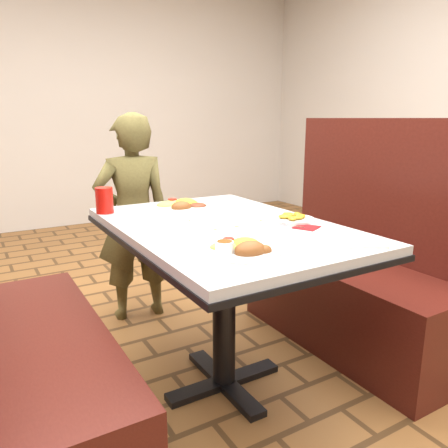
{
  "coord_description": "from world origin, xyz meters",
  "views": [
    {
      "loc": [
        -0.89,
        -1.5,
        1.17
      ],
      "look_at": [
        0.0,
        0.0,
        0.75
      ],
      "focal_mm": 35.0,
      "sensor_mm": 36.0,
      "label": 1
    }
  ],
  "objects": [
    {
      "name": "far_dinner_plate",
      "position": [
        -0.02,
        0.36,
        0.78
      ],
      "size": [
        0.29,
        0.29,
        0.07
      ],
      "rotation": [
        0.0,
        0.0,
        0.11
      ],
      "color": "white",
      "rests_on": "dining_table"
    },
    {
      "name": "maroon_napkin",
      "position": [
        0.25,
        -0.22,
        0.75
      ],
      "size": [
        0.12,
        0.12,
        0.0
      ],
      "primitive_type": "cube",
      "rotation": [
        0.0,
        0.0,
        0.47
      ],
      "color": "maroon",
      "rests_on": "dining_table"
    },
    {
      "name": "diner_person",
      "position": [
        -0.08,
        0.91,
        0.6
      ],
      "size": [
        0.47,
        0.34,
        1.21
      ],
      "primitive_type": "imported",
      "rotation": [
        0.0,
        0.0,
        3.02
      ],
      "color": "brown",
      "rests_on": "ground"
    },
    {
      "name": "plantain_plate",
      "position": [
        0.28,
        -0.1,
        0.76
      ],
      "size": [
        0.18,
        0.18,
        0.03
      ],
      "rotation": [
        0.0,
        0.0,
        -0.35
      ],
      "color": "white",
      "rests_on": "dining_table"
    },
    {
      "name": "spoon_utensil",
      "position": [
        0.21,
        -0.18,
        0.75
      ],
      "size": [
        0.05,
        0.11,
        0.0
      ],
      "primitive_type": "cube",
      "rotation": [
        0.0,
        0.0,
        0.37
      ],
      "color": "silver",
      "rests_on": "dining_table"
    },
    {
      "name": "red_tumbler",
      "position": [
        -0.36,
        0.47,
        0.81
      ],
      "size": [
        0.08,
        0.08,
        0.12
      ],
      "primitive_type": "cylinder",
      "color": "red",
      "rests_on": "dining_table"
    },
    {
      "name": "dining_table",
      "position": [
        0.0,
        0.0,
        0.65
      ],
      "size": [
        0.81,
        1.21,
        0.75
      ],
      "color": "#BABDBF",
      "rests_on": "ground"
    },
    {
      "name": "paper_napkin",
      "position": [
        0.25,
        -0.48,
        0.76
      ],
      "size": [
        0.22,
        0.21,
        0.01
      ],
      "primitive_type": "cube",
      "rotation": [
        0.0,
        0.0,
        -0.6
      ],
      "color": "silver",
      "rests_on": "dining_table"
    },
    {
      "name": "lettuce_shreds",
      "position": [
        0.04,
        0.06,
        0.75
      ],
      "size": [
        0.28,
        0.32,
        0.0
      ],
      "primitive_type": null,
      "color": "#86B347",
      "rests_on": "dining_table"
    },
    {
      "name": "fork_utensil",
      "position": [
        -0.12,
        -0.33,
        0.76
      ],
      "size": [
        0.08,
        0.12,
        0.0
      ],
      "primitive_type": "cube",
      "rotation": [
        0.0,
        0.0,
        -0.56
      ],
      "color": "silver",
      "rests_on": "dining_table"
    },
    {
      "name": "booth_bench_left",
      "position": [
        -0.8,
        0.0,
        0.33
      ],
      "size": [
        0.47,
        1.2,
        1.17
      ],
      "color": "#4C1811",
      "rests_on": "ground"
    },
    {
      "name": "near_dinner_plate",
      "position": [
        -0.15,
        -0.37,
        0.78
      ],
      "size": [
        0.25,
        0.25,
        0.08
      ],
      "rotation": [
        0.0,
        0.0,
        -0.23
      ],
      "color": "white",
      "rests_on": "dining_table"
    },
    {
      "name": "booth_bench_right",
      "position": [
        0.8,
        0.0,
        0.33
      ],
      "size": [
        0.47,
        1.2,
        1.17
      ],
      "color": "#4C1811",
      "rests_on": "ground"
    },
    {
      "name": "knife_utensil",
      "position": [
        -0.09,
        -0.38,
        0.76
      ],
      "size": [
        0.08,
        0.14,
        0.0
      ],
      "primitive_type": "cube",
      "rotation": [
        0.0,
        0.0,
        0.5
      ],
      "color": "silver",
      "rests_on": "dining_table"
    }
  ]
}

